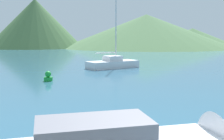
# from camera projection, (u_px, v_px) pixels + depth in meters

# --- Properties ---
(sailboat_inner) EXTENTS (6.12, 4.57, 8.38)m
(sailboat_inner) POSITION_uv_depth(u_px,v_px,m) (113.00, 63.00, 30.74)
(sailboat_inner) COLOR silver
(sailboat_inner) RESTS_ON ground_plane
(buoy_marker) EXTENTS (0.67, 0.67, 0.77)m
(buoy_marker) POSITION_uv_depth(u_px,v_px,m) (48.00, 77.00, 21.74)
(buoy_marker) COLOR green
(buoy_marker) RESTS_ON ground_plane
(hill_central) EXTENTS (29.23, 29.23, 14.93)m
(hill_central) POSITION_uv_depth(u_px,v_px,m) (35.00, 23.00, 86.08)
(hill_central) COLOR #3D6038
(hill_central) RESTS_ON ground_plane
(hill_east) EXTENTS (53.27, 53.27, 10.33)m
(hill_east) POSITION_uv_depth(u_px,v_px,m) (146.00, 31.00, 88.27)
(hill_east) COLOR #476B42
(hill_east) RESTS_ON ground_plane
(hill_far_east) EXTENTS (30.60, 30.60, 6.22)m
(hill_far_east) POSITION_uv_depth(u_px,v_px,m) (192.00, 38.00, 94.86)
(hill_far_east) COLOR #476B42
(hill_far_east) RESTS_ON ground_plane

